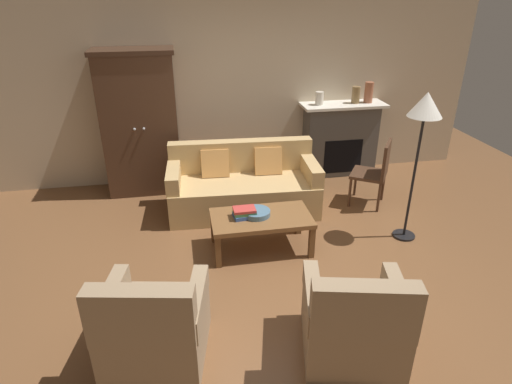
{
  "coord_description": "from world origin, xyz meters",
  "views": [
    {
      "loc": [
        -0.88,
        -3.73,
        2.72
      ],
      "look_at": [
        -0.06,
        0.7,
        0.55
      ],
      "focal_mm": 30.34,
      "sensor_mm": 36.0,
      "label": 1
    }
  ],
  "objects_px": {
    "fruit_bowl": "(257,213)",
    "floor_lamp": "(425,114)",
    "armchair_near_left": "(154,327)",
    "couch": "(243,187)",
    "armoire": "(140,123)",
    "side_chair_wooden": "(376,170)",
    "mantel_vase_bronze": "(356,95)",
    "coffee_table": "(261,221)",
    "fireplace": "(340,139)",
    "mantel_vase_terracotta": "(369,92)",
    "mantel_vase_cream": "(319,98)",
    "book_stack": "(245,213)",
    "armchair_near_right": "(354,323)"
  },
  "relations": [
    {
      "from": "armoire",
      "to": "coffee_table",
      "type": "bearing_deg",
      "value": -54.57
    },
    {
      "from": "book_stack",
      "to": "mantel_vase_terracotta",
      "type": "xyz_separation_m",
      "value": [
        2.18,
        1.92,
        0.8
      ]
    },
    {
      "from": "couch",
      "to": "floor_lamp",
      "type": "xyz_separation_m",
      "value": [
        1.77,
        -1.05,
        1.18
      ]
    },
    {
      "from": "book_stack",
      "to": "side_chair_wooden",
      "type": "xyz_separation_m",
      "value": [
        1.89,
        0.8,
        0.04
      ]
    },
    {
      "from": "fruit_bowl",
      "to": "floor_lamp",
      "type": "bearing_deg",
      "value": -2.36
    },
    {
      "from": "armchair_near_right",
      "to": "floor_lamp",
      "type": "distance_m",
      "value": 2.38
    },
    {
      "from": "mantel_vase_terracotta",
      "to": "armchair_near_right",
      "type": "height_order",
      "value": "mantel_vase_terracotta"
    },
    {
      "from": "armchair_near_left",
      "to": "armchair_near_right",
      "type": "relative_size",
      "value": 0.98
    },
    {
      "from": "mantel_vase_cream",
      "to": "armchair_near_right",
      "type": "relative_size",
      "value": 0.21
    },
    {
      "from": "fruit_bowl",
      "to": "book_stack",
      "type": "height_order",
      "value": "book_stack"
    },
    {
      "from": "fruit_bowl",
      "to": "mantel_vase_terracotta",
      "type": "height_order",
      "value": "mantel_vase_terracotta"
    },
    {
      "from": "fireplace",
      "to": "mantel_vase_bronze",
      "type": "relative_size",
      "value": 5.17
    },
    {
      "from": "mantel_vase_cream",
      "to": "book_stack",
      "type": "bearing_deg",
      "value": -126.57
    },
    {
      "from": "floor_lamp",
      "to": "coffee_table",
      "type": "bearing_deg",
      "value": 178.66
    },
    {
      "from": "mantel_vase_bronze",
      "to": "side_chair_wooden",
      "type": "relative_size",
      "value": 0.27
    },
    {
      "from": "fruit_bowl",
      "to": "armchair_near_right",
      "type": "relative_size",
      "value": 0.33
    },
    {
      "from": "couch",
      "to": "armchair_near_right",
      "type": "xyz_separation_m",
      "value": [
        0.47,
        -2.66,
        -0.0
      ]
    },
    {
      "from": "fireplace",
      "to": "armchair_near_left",
      "type": "distance_m",
      "value": 4.34
    },
    {
      "from": "book_stack",
      "to": "side_chair_wooden",
      "type": "bearing_deg",
      "value": 22.96
    },
    {
      "from": "fireplace",
      "to": "couch",
      "type": "xyz_separation_m",
      "value": [
        -1.66,
        -0.94,
        -0.25
      ]
    },
    {
      "from": "couch",
      "to": "floor_lamp",
      "type": "bearing_deg",
      "value": -30.63
    },
    {
      "from": "coffee_table",
      "to": "armchair_near_left",
      "type": "height_order",
      "value": "armchair_near_left"
    },
    {
      "from": "fireplace",
      "to": "mantel_vase_cream",
      "type": "xyz_separation_m",
      "value": [
        -0.38,
        -0.02,
        0.65
      ]
    },
    {
      "from": "fruit_bowl",
      "to": "fireplace",
      "type": "bearing_deg",
      "value": 49.01
    },
    {
      "from": "fireplace",
      "to": "mantel_vase_bronze",
      "type": "distance_m",
      "value": 0.7
    },
    {
      "from": "armchair_near_left",
      "to": "armchair_near_right",
      "type": "height_order",
      "value": "same"
    },
    {
      "from": "armchair_near_left",
      "to": "fruit_bowl",
      "type": "bearing_deg",
      "value": 53.3
    },
    {
      "from": "mantel_vase_bronze",
      "to": "floor_lamp",
      "type": "distance_m",
      "value": 1.99
    },
    {
      "from": "armoire",
      "to": "armchair_near_left",
      "type": "distance_m",
      "value": 3.36
    },
    {
      "from": "couch",
      "to": "coffee_table",
      "type": "distance_m",
      "value": 1.01
    },
    {
      "from": "armoire",
      "to": "side_chair_wooden",
      "type": "xyz_separation_m",
      "value": [
        3.04,
        -1.06,
        -0.48
      ]
    },
    {
      "from": "mantel_vase_terracotta",
      "to": "armoire",
      "type": "bearing_deg",
      "value": -178.97
    },
    {
      "from": "floor_lamp",
      "to": "fireplace",
      "type": "bearing_deg",
      "value": 93.21
    },
    {
      "from": "armoire",
      "to": "coffee_table",
      "type": "height_order",
      "value": "armoire"
    },
    {
      "from": "book_stack",
      "to": "armchair_near_left",
      "type": "bearing_deg",
      "value": -123.38
    },
    {
      "from": "side_chair_wooden",
      "to": "book_stack",
      "type": "bearing_deg",
      "value": -157.04
    },
    {
      "from": "coffee_table",
      "to": "couch",
      "type": "bearing_deg",
      "value": 92.49
    },
    {
      "from": "side_chair_wooden",
      "to": "floor_lamp",
      "type": "xyz_separation_m",
      "value": [
        0.03,
        -0.85,
        0.98
      ]
    },
    {
      "from": "mantel_vase_terracotta",
      "to": "armchair_near_right",
      "type": "xyz_separation_m",
      "value": [
        -1.57,
        -3.58,
        -0.96
      ]
    },
    {
      "from": "armoire",
      "to": "armchair_near_left",
      "type": "relative_size",
      "value": 2.2
    },
    {
      "from": "armoire",
      "to": "armchair_near_right",
      "type": "distance_m",
      "value": 3.99
    },
    {
      "from": "couch",
      "to": "armoire",
      "type": "bearing_deg",
      "value": 146.24
    },
    {
      "from": "couch",
      "to": "mantel_vase_terracotta",
      "type": "xyz_separation_m",
      "value": [
        2.04,
        0.92,
        0.95
      ]
    },
    {
      "from": "mantel_vase_bronze",
      "to": "armchair_near_left",
      "type": "bearing_deg",
      "value": -131.16
    },
    {
      "from": "mantel_vase_cream",
      "to": "floor_lamp",
      "type": "bearing_deg",
      "value": -75.99
    },
    {
      "from": "couch",
      "to": "book_stack",
      "type": "distance_m",
      "value": 1.02
    },
    {
      "from": "side_chair_wooden",
      "to": "floor_lamp",
      "type": "height_order",
      "value": "floor_lamp"
    },
    {
      "from": "fireplace",
      "to": "mantel_vase_terracotta",
      "type": "distance_m",
      "value": 0.8
    },
    {
      "from": "fireplace",
      "to": "fruit_bowl",
      "type": "xyz_separation_m",
      "value": [
        -1.66,
        -1.92,
        -0.12
      ]
    },
    {
      "from": "couch",
      "to": "armchair_near_left",
      "type": "xyz_separation_m",
      "value": [
        -1.08,
        -2.42,
        -0.0
      ]
    }
  ]
}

